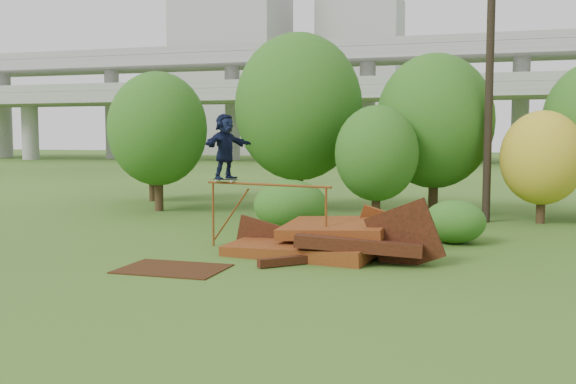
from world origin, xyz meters
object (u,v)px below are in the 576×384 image
(scrap_pile, at_px, (329,242))
(utility_pole, at_px, (490,69))
(skater, at_px, (225,146))
(flat_plate, at_px, (173,269))

(scrap_pile, height_order, utility_pole, utility_pole)
(skater, xyz_separation_m, flat_plate, (-0.07, -3.12, -2.77))
(scrap_pile, distance_m, skater, 3.90)
(scrap_pile, bearing_deg, utility_pole, 63.53)
(scrap_pile, relative_size, flat_plate, 2.39)
(skater, bearing_deg, scrap_pile, -76.28)
(scrap_pile, xyz_separation_m, utility_pole, (3.98, 7.99, 5.06))
(skater, height_order, flat_plate, skater)
(scrap_pile, relative_size, utility_pole, 0.53)
(skater, relative_size, utility_pole, 0.17)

